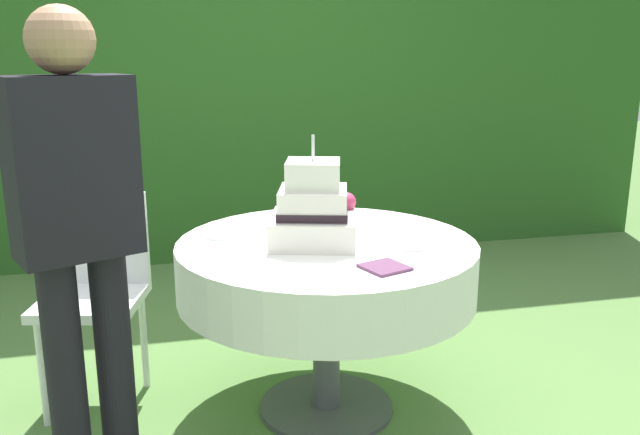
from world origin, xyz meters
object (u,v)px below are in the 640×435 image
at_px(standing_person, 78,230).
at_px(napkin_stack, 385,267).
at_px(wedding_cake, 314,210).
at_px(garden_chair, 96,279).
at_px(serving_plate_far, 411,246).
at_px(cake_table, 327,270).
at_px(serving_plate_near, 221,236).

bearing_deg(standing_person, napkin_stack, -1.85).
xyz_separation_m(wedding_cake, garden_chair, (-0.86, 0.34, -0.33)).
distance_m(serving_plate_far, napkin_stack, 0.28).
bearing_deg(serving_plate_far, standing_person, -171.17).
bearing_deg(napkin_stack, standing_person, 178.15).
height_order(wedding_cake, napkin_stack, wedding_cake).
distance_m(napkin_stack, garden_chair, 1.27).
distance_m(wedding_cake, standing_person, 0.90).
distance_m(serving_plate_far, garden_chair, 1.32).
bearing_deg(wedding_cake, napkin_stack, -65.96).
distance_m(cake_table, standing_person, 1.00).
relative_size(cake_table, wedding_cake, 2.80).
bearing_deg(serving_plate_near, standing_person, -133.48).
bearing_deg(standing_person, garden_chair, 93.02).
relative_size(garden_chair, standing_person, 0.56).
bearing_deg(wedding_cake, cake_table, 4.49).
height_order(garden_chair, standing_person, standing_person).
distance_m(serving_plate_near, garden_chair, 0.58).
xyz_separation_m(napkin_stack, garden_chair, (-1.03, 0.71, -0.20)).
relative_size(wedding_cake, serving_plate_far, 3.80).
bearing_deg(cake_table, serving_plate_far, -29.07).
relative_size(cake_table, napkin_stack, 8.43).
xyz_separation_m(cake_table, garden_chair, (-0.92, 0.33, -0.08)).
distance_m(cake_table, wedding_cake, 0.25).
bearing_deg(cake_table, garden_chair, 160.06).
relative_size(serving_plate_near, garden_chair, 0.15).
height_order(serving_plate_near, standing_person, standing_person).
relative_size(napkin_stack, standing_person, 0.09).
height_order(cake_table, standing_person, standing_person).
height_order(cake_table, garden_chair, garden_chair).
relative_size(cake_table, serving_plate_near, 8.99).
bearing_deg(cake_table, standing_person, -158.62).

